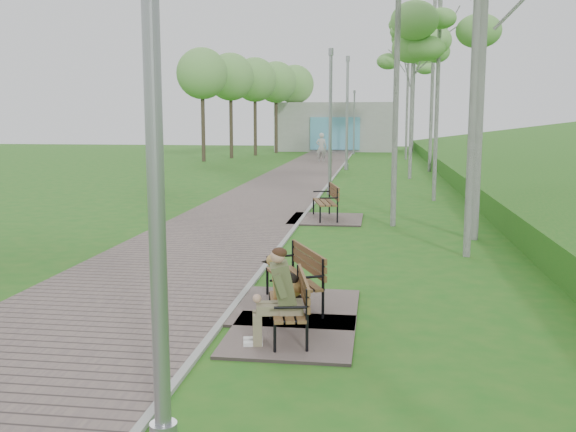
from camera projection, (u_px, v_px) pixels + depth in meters
walkway at (282, 187)px, 25.67m from camera, size 3.50×67.00×0.04m
kerb at (326, 187)px, 25.43m from camera, size 0.10×67.00×0.05m
building_north at (337, 127)px, 54.18m from camera, size 10.00×5.20×4.00m
bench_main at (283, 308)px, 8.07m from camera, size 1.62×1.80×1.42m
bench_second at (294, 295)px, 9.36m from camera, size 1.79×1.98×1.10m
bench_third at (325, 212)px, 17.50m from camera, size 1.95×2.17×1.20m
lamp_post_near at (154, 126)px, 4.79m from camera, size 0.22×0.22×5.78m
lamp_post_second at (330, 128)px, 22.77m from camera, size 0.20×0.20×5.16m
lamp_post_third at (347, 117)px, 33.83m from camera, size 0.23×0.23×5.95m
lamp_post_far at (354, 125)px, 48.52m from camera, size 0.19×0.19×4.80m
pedestrian_near at (321, 148)px, 39.91m from camera, size 0.71×0.50×1.84m
birch_mid_c at (440, 16)px, 20.66m from camera, size 2.33×2.33×7.65m
birch_far_b at (413, 51)px, 28.36m from camera, size 2.42×2.42×7.23m
birch_far_c at (435, 19)px, 32.05m from camera, size 2.94×2.94×9.76m
birch_distant_a at (409, 44)px, 41.68m from camera, size 2.67×2.67×9.58m
birch_distant_b at (415, 51)px, 50.68m from camera, size 2.46×2.46×10.14m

